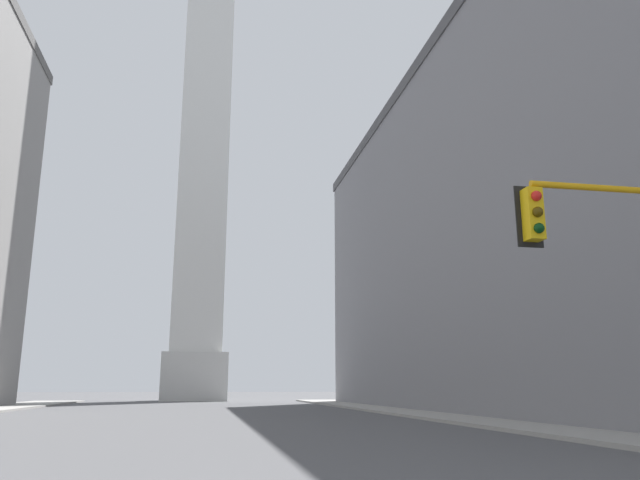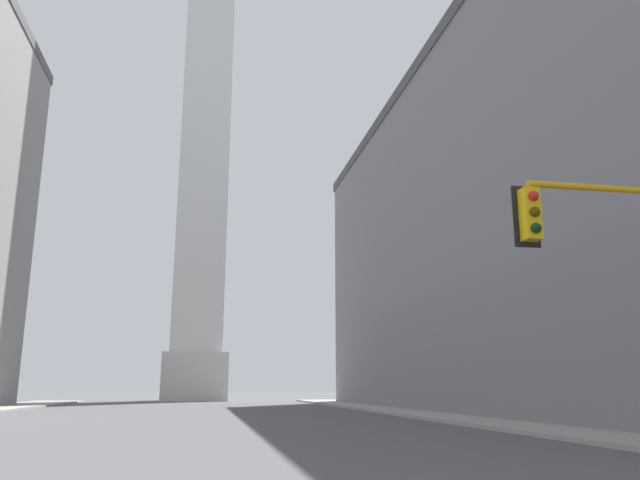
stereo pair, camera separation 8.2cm
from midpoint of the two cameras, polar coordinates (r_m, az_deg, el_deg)
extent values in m
cube|color=gray|center=(32.00, 14.54, -15.57)|extent=(5.00, 86.99, 0.15)
cube|color=slate|center=(44.21, 22.99, 0.66)|extent=(20.81, 58.60, 22.84)
cube|color=#48484C|center=(48.26, 21.69, 14.47)|extent=(21.02, 59.19, 0.90)
cube|color=silver|center=(75.48, -11.32, -12.17)|extent=(7.38, 7.38, 5.40)
cube|color=silver|center=(82.98, -10.26, 11.53)|extent=(5.90, 5.90, 61.38)
cylinder|color=orange|center=(14.99, 26.08, 4.17)|extent=(4.44, 0.14, 0.14)
cube|color=#E5B20F|center=(13.61, 18.82, 2.24)|extent=(0.34, 0.34, 1.10)
cube|color=black|center=(13.77, 18.46, 2.04)|extent=(0.58, 0.03, 1.32)
sphere|color=red|center=(13.55, 19.10, 3.83)|extent=(0.22, 0.22, 0.22)
sphere|color=#483506|center=(13.46, 19.21, 2.44)|extent=(0.22, 0.22, 0.22)
sphere|color=#073410|center=(13.37, 19.32, 1.04)|extent=(0.22, 0.22, 0.22)
camera|label=1|loc=(0.04, -89.95, -0.01)|focal=35.00mm
camera|label=2|loc=(0.04, 90.05, 0.01)|focal=35.00mm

